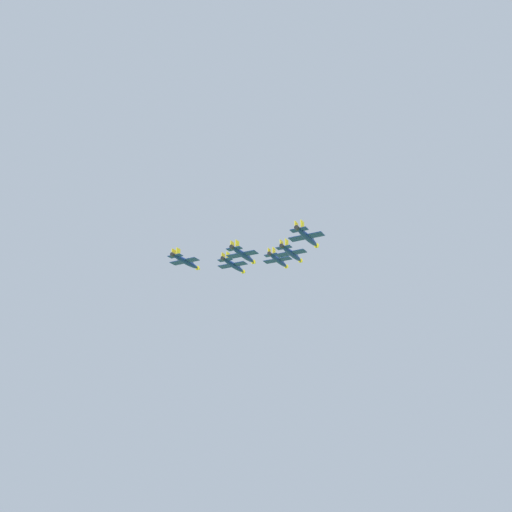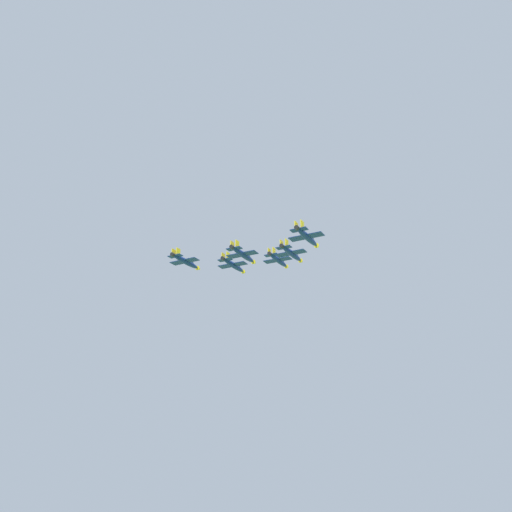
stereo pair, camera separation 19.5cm
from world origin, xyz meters
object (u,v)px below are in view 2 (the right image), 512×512
(jet_left_outer, at_px, (186,262))
(jet_right_outer, at_px, (307,237))
(jet_right_wingman, at_px, (292,253))
(jet_left_wingman, at_px, (234,265))
(jet_slot_rear, at_px, (243,255))
(jet_lead, at_px, (278,260))

(jet_left_outer, height_order, jet_right_outer, jet_right_outer)
(jet_right_wingman, distance_m, jet_right_outer, 18.63)
(jet_left_wingman, distance_m, jet_left_outer, 18.62)
(jet_slot_rear, bearing_deg, jet_left_wingman, 39.61)
(jet_left_outer, bearing_deg, jet_left_wingman, -39.54)
(jet_lead, height_order, jet_right_wingman, jet_lead)
(jet_lead, bearing_deg, jet_left_outer, 138.52)
(jet_right_wingman, bearing_deg, jet_lead, 40.44)
(jet_left_wingman, distance_m, jet_right_wingman, 24.07)
(jet_lead, bearing_deg, jet_right_wingman, -140.75)
(jet_lead, xyz_separation_m, jet_right_outer, (18.61, 32.17, -5.72))
(jet_slot_rear, bearing_deg, jet_right_wingman, -41.11)
(jet_lead, height_order, jet_slot_rear, jet_lead)
(jet_right_wingman, bearing_deg, jet_right_outer, -139.56)
(jet_lead, xyz_separation_m, jet_right_wingman, (9.31, 16.09, -4.35))
(jet_right_wingman, relative_size, jet_left_outer, 1.02)
(jet_left_wingman, bearing_deg, jet_left_outer, 138.51)
(jet_left_outer, bearing_deg, jet_right_outer, -89.17)
(jet_left_outer, relative_size, jet_right_outer, 0.95)
(jet_left_wingman, relative_size, jet_right_wingman, 0.98)
(jet_left_wingman, distance_m, jet_right_outer, 38.80)
(jet_right_outer, height_order, jet_slot_rear, jet_right_outer)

